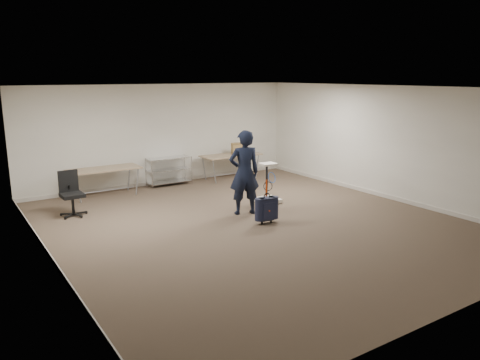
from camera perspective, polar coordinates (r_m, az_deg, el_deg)
ground at (r=9.83m, az=1.75°, el=-5.36°), size 9.00×9.00×0.00m
room_shell at (r=10.93m, az=-2.40°, el=-3.22°), size 8.00×9.00×9.00m
folding_table_left at (r=12.34m, az=-16.24°, el=1.13°), size 1.80×0.75×0.73m
folding_table_right at (r=13.89m, az=-1.11°, el=2.90°), size 1.80×0.75×0.73m
wire_shelf at (r=13.27m, az=-8.66°, el=1.24°), size 1.22×0.47×0.80m
person at (r=10.30m, az=0.52°, el=0.91°), size 0.79×0.63×1.88m
suitcase at (r=9.78m, az=3.27°, el=-3.51°), size 0.36×0.23×0.94m
office_chair at (r=10.96m, az=-19.78°, el=-2.57°), size 0.60×0.60×0.99m
equipment_cart at (r=11.36m, az=3.41°, el=-1.52°), size 0.56×0.56×0.98m
cardboard_box at (r=13.93m, az=-0.08°, el=3.84°), size 0.53×0.47×0.33m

